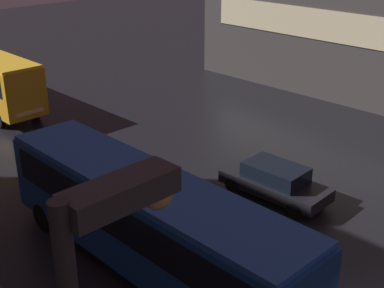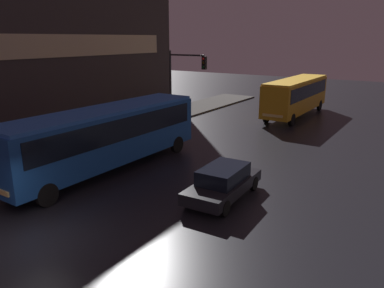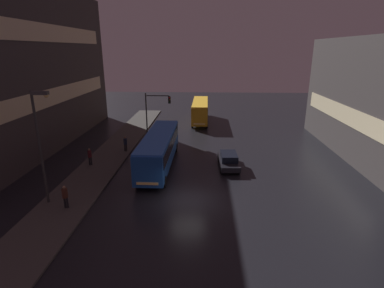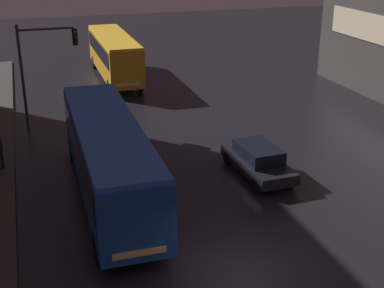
# 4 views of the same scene
# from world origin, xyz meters

# --- Properties ---
(ground_plane) EXTENTS (120.00, 120.00, 0.00)m
(ground_plane) POSITION_xyz_m (0.00, 0.00, 0.00)
(ground_plane) COLOR black
(bus_near) EXTENTS (2.65, 11.98, 3.28)m
(bus_near) POSITION_xyz_m (-3.18, 6.78, 2.03)
(bus_near) COLOR #194793
(bus_near) RESTS_ON ground
(bus_far) EXTENTS (2.44, 10.74, 3.28)m
(bus_far) POSITION_xyz_m (0.44, 25.99, 2.02)
(bus_far) COLOR orange
(bus_far) RESTS_ON ground
(car_taxi) EXTENTS (1.97, 4.47, 1.43)m
(car_taxi) POSITION_xyz_m (3.56, 6.91, 0.74)
(car_taxi) COLOR black
(car_taxi) RESTS_ON ground
(traffic_light_main) EXTENTS (3.19, 0.35, 5.82)m
(traffic_light_main) POSITION_xyz_m (-5.08, 16.45, 3.95)
(traffic_light_main) COLOR #2D2D2D
(traffic_light_main) RESTS_ON ground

